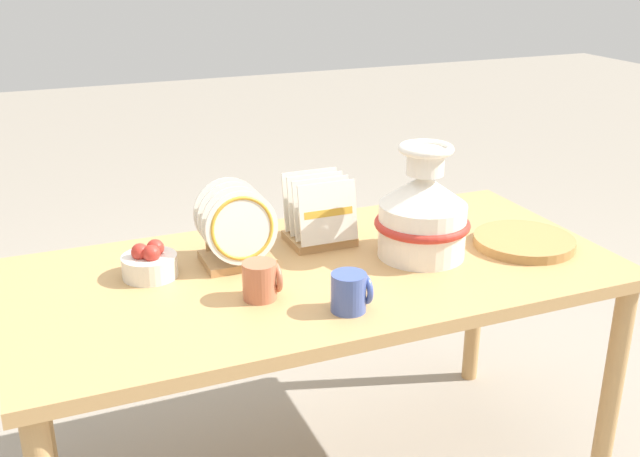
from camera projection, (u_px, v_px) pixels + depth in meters
display_table at (320, 293)px, 2.01m from camera, size 1.58×0.78×0.71m
ceramic_vase at (423, 212)px, 2.01m from camera, size 0.26×0.26×0.31m
dish_rack_round_plates at (237, 233)px, 1.97m from camera, size 0.19×0.17×0.22m
dish_rack_square_plates at (319, 219)px, 2.12m from camera, size 0.18×0.16×0.19m
wicker_charger_stack at (524, 241)px, 2.11m from camera, size 0.28×0.28×0.03m
mug_terracotta_glaze at (262, 280)px, 1.79m from camera, size 0.09×0.08×0.09m
mug_cobalt_glaze at (350, 292)px, 1.73m from camera, size 0.09×0.08×0.09m
fruit_bowl at (150, 263)px, 1.91m from camera, size 0.14×0.14×0.09m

